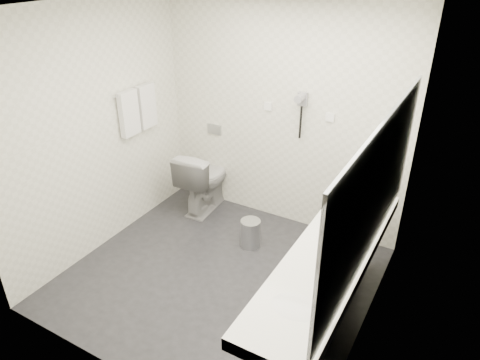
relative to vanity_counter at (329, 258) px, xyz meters
The scene contains 30 objects.
floor 1.39m from the vanity_counter, 169.92° to the left, with size 2.80×2.80×0.00m, color #242429.
ceiling 2.05m from the vanity_counter, 169.92° to the left, with size 2.80×2.80×0.00m, color white.
wall_back 1.93m from the vanity_counter, 126.87° to the left, with size 2.80×2.80×0.00m, color white.
wall_front 1.64m from the vanity_counter, 135.64° to the right, with size 2.80×2.80×0.00m, color white.
wall_left 2.57m from the vanity_counter, behind, with size 2.60×2.60×0.00m, color white.
wall_right 0.56m from the vanity_counter, 36.03° to the left, with size 2.60×2.60×0.00m, color white.
vanity_counter is the anchor object (origin of this frame).
vanity_panel 0.43m from the vanity_counter, ahead, with size 0.03×2.15×0.75m, color gray.
vanity_post_far 1.12m from the vanity_counter, 86.97° to the left, with size 0.06×0.06×0.75m, color silver.
mirror 0.70m from the vanity_counter, ahead, with size 0.02×2.20×1.05m, color #B2BCC6.
basin_near 0.65m from the vanity_counter, 90.00° to the right, with size 0.40×0.31×0.05m, color white.
basin_far 0.65m from the vanity_counter, 90.00° to the left, with size 0.40×0.31×0.05m, color white.
faucet_near 0.69m from the vanity_counter, 73.30° to the right, with size 0.04×0.04×0.15m, color silver.
faucet_far 0.69m from the vanity_counter, 73.30° to the left, with size 0.04×0.04×0.15m, color silver.
soap_bottle_a 0.20m from the vanity_counter, 60.90° to the left, with size 0.05×0.05×0.12m, color beige.
soap_bottle_b 0.13m from the vanity_counter, 87.90° to the left, with size 0.06×0.06×0.08m, color beige.
glass_left 0.31m from the vanity_counter, 49.22° to the left, with size 0.06×0.06×0.10m, color silver.
glass_right 0.31m from the vanity_counter, 72.10° to the left, with size 0.06×0.06×0.11m, color silver.
toilet 2.36m from the vanity_counter, 148.07° to the left, with size 0.44×0.77×0.78m, color white.
flush_plate 2.48m from the vanity_counter, 143.06° to the left, with size 0.18×0.02×0.12m, color #B2B5BA.
pedal_bin 1.52m from the vanity_counter, 143.88° to the left, with size 0.21×0.21×0.30m, color #B2B5BA.
bin_lid 1.46m from the vanity_counter, 143.88° to the left, with size 0.21×0.21×0.01m, color #B2B5BA.
towel_rail 2.69m from the vanity_counter, 163.14° to the left, with size 0.02×0.02×0.62m, color silver.
towel_near 2.59m from the vanity_counter, 166.10° to the left, with size 0.07×0.24×0.48m, color white.
towel_far 2.67m from the vanity_counter, 160.15° to the left, with size 0.07×0.24×0.48m, color white.
dryer_cradle 1.85m from the vanity_counter, 120.76° to the left, with size 0.10×0.04×0.14m, color gray.
dryer_barrel 1.81m from the vanity_counter, 122.01° to the left, with size 0.08×0.08×0.14m, color gray.
dryer_cord 1.76m from the vanity_counter, 121.02° to the left, with size 0.02×0.02×0.35m, color black.
switch_plate_a 2.04m from the vanity_counter, 130.59° to the left, with size 0.09×0.02×0.09m, color white.
switch_plate_b 1.69m from the vanity_counter, 111.13° to the left, with size 0.09×0.02×0.09m, color white.
Camera 1 is at (1.87, -2.87, 2.89)m, focal length 33.21 mm.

